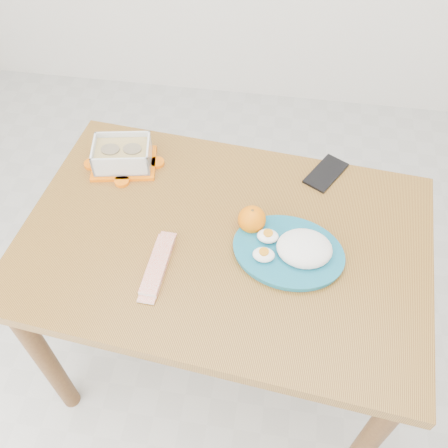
# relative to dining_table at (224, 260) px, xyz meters

# --- Properties ---
(ground) EXTENTS (3.50, 3.50, 0.00)m
(ground) POSITION_rel_dining_table_xyz_m (0.08, -0.08, -0.64)
(ground) COLOR #B7B7B2
(ground) RESTS_ON ground
(dining_table) EXTENTS (1.19, 0.85, 0.75)m
(dining_table) POSITION_rel_dining_table_xyz_m (0.00, 0.00, 0.00)
(dining_table) COLOR olive
(dining_table) RESTS_ON ground
(food_container) EXTENTS (0.22, 0.18, 0.08)m
(food_container) POSITION_rel_dining_table_xyz_m (-0.35, 0.24, 0.15)
(food_container) COLOR orange
(food_container) RESTS_ON dining_table
(orange_fruit) EXTENTS (0.08, 0.08, 0.08)m
(orange_fruit) POSITION_rel_dining_table_xyz_m (0.07, 0.04, 0.15)
(orange_fruit) COLOR orange
(orange_fruit) RESTS_ON dining_table
(rice_plate) EXTENTS (0.34, 0.34, 0.08)m
(rice_plate) POSITION_rel_dining_table_xyz_m (0.19, -0.03, 0.13)
(rice_plate) COLOR #186A84
(rice_plate) RESTS_ON dining_table
(candy_bar) EXTENTS (0.05, 0.19, 0.02)m
(candy_bar) POSITION_rel_dining_table_xyz_m (-0.16, -0.12, 0.12)
(candy_bar) COLOR red
(candy_bar) RESTS_ON dining_table
(smartphone) EXTENTS (0.14, 0.17, 0.01)m
(smartphone) POSITION_rel_dining_table_xyz_m (0.27, 0.29, 0.11)
(smartphone) COLOR black
(smartphone) RESTS_ON dining_table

